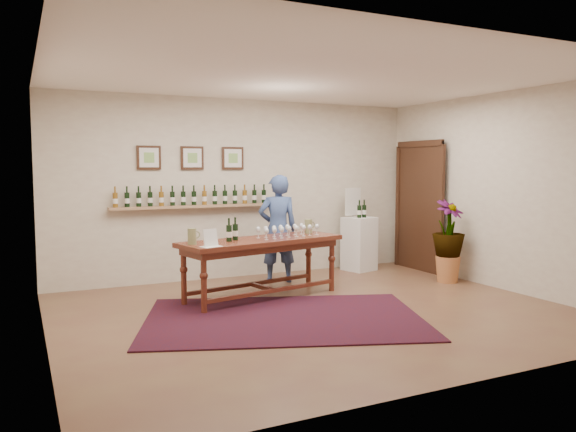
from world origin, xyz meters
name	(u,v)px	position (x,y,z in m)	size (l,w,h in m)	color
ground	(317,312)	(0.00, 0.00, 0.00)	(6.00, 6.00, 0.00)	brown
room_shell	(375,205)	(2.11, 1.86, 1.12)	(6.00, 6.00, 6.00)	beige
rug	(284,318)	(-0.49, -0.10, 0.01)	(3.15, 2.10, 0.02)	#490D0D
tasting_table	(262,248)	(-0.30, 0.97, 0.68)	(2.35, 1.17, 0.80)	#4B1D12
table_glasses	(285,231)	(0.06, 1.02, 0.88)	(1.15, 0.27, 0.16)	silver
table_bottles	(232,229)	(-0.73, 0.93, 0.95)	(0.28, 0.16, 0.30)	black
pitcher_left	(192,236)	(-1.30, 0.82, 0.90)	(0.13, 0.13, 0.20)	olive
pitcher_right	(308,226)	(0.54, 1.24, 0.90)	(0.13, 0.13, 0.20)	olive
menu_card	(210,238)	(-1.15, 0.55, 0.90)	(0.23, 0.17, 0.21)	silver
display_pedestal	(359,244)	(1.97, 2.11, 0.45)	(0.45, 0.45, 0.90)	white
pedestal_bottles	(362,210)	(1.96, 2.02, 1.04)	(0.27, 0.07, 0.27)	black
info_sign	(353,202)	(1.93, 2.25, 1.16)	(0.37, 0.02, 0.51)	silver
potted_plant	(448,241)	(2.64, 0.69, 0.63)	(0.70, 0.70, 1.08)	#B16A3B
person	(278,229)	(0.32, 1.81, 0.81)	(0.59, 0.39, 1.63)	#34497B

